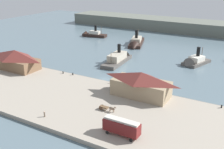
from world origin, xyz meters
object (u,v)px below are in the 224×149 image
object	(u,v)px
mooring_post_center_west	(73,74)
ferry_departing_north	(119,58)
mooring_post_center_east	(111,82)
ferry_approaching_west	(194,62)
street_tram	(122,126)
ferry_approaching_east	(136,43)
mooring_post_east	(222,106)
mooring_post_west	(63,72)
ferry_shed_east_terminal	(141,84)
ferry_shed_central_terminal	(16,59)
pedestrian_near_east_shed	(45,114)
ferry_moored_east	(92,34)
horse_cart	(107,108)

from	to	relation	value
mooring_post_center_west	ferry_departing_north	xyz separation A→B (m)	(5.52, 28.12, 0.03)
mooring_post_center_east	ferry_approaching_west	size ratio (longest dim) A/B	0.05
street_tram	ferry_approaching_east	xyz separation A→B (m)	(-38.68, 88.58, -2.34)
mooring_post_center_west	ferry_approaching_east	bearing A→B (deg)	91.25
street_tram	ferry_approaching_east	bearing A→B (deg)	113.59
mooring_post_east	mooring_post_west	world-z (taller)	same
ferry_shed_east_terminal	ferry_shed_central_terminal	bearing A→B (deg)	-178.82
pedestrian_near_east_shed	ferry_approaching_west	world-z (taller)	ferry_approaching_west
mooring_post_east	street_tram	bearing A→B (deg)	-123.55
mooring_post_center_west	ferry_moored_east	distance (m)	77.06
mooring_post_center_east	mooring_post_east	world-z (taller)	same
ferry_approaching_east	ferry_moored_east	xyz separation A→B (m)	(-35.44, 7.60, 0.03)
mooring_post_west	ferry_moored_east	bearing A→B (deg)	115.31
ferry_shed_east_terminal	mooring_post_center_east	bearing A→B (deg)	161.86
mooring_post_center_west	ferry_approaching_west	bearing A→B (deg)	47.92
ferry_shed_east_terminal	mooring_post_east	xyz separation A→B (m)	(24.53, 4.30, -3.71)
pedestrian_near_east_shed	ferry_shed_east_terminal	bearing A→B (deg)	56.99
street_tram	mooring_post_east	size ratio (longest dim) A/B	10.47
ferry_approaching_east	street_tram	bearing A→B (deg)	-66.41
ferry_shed_central_terminal	ferry_moored_east	world-z (taller)	ferry_shed_central_terminal
horse_cart	ferry_approaching_east	xyz separation A→B (m)	(-28.83, 79.18, -0.73)
ferry_shed_east_terminal	mooring_post_center_east	distance (m)	15.34
street_tram	ferry_departing_north	world-z (taller)	ferry_departing_north
ferry_approaching_east	mooring_post_east	bearing A→B (deg)	-46.44
mooring_post_center_east	ferry_departing_north	world-z (taller)	ferry_departing_north
ferry_approaching_east	pedestrian_near_east_shed	bearing A→B (deg)	-80.28
ferry_shed_central_terminal	mooring_post_west	bearing A→B (deg)	13.77
horse_cart	pedestrian_near_east_shed	world-z (taller)	horse_cart
ferry_shed_central_terminal	pedestrian_near_east_shed	world-z (taller)	ferry_shed_central_terminal
street_tram	mooring_post_west	xyz separation A→B (m)	(-41.83, 27.89, -2.09)
ferry_departing_north	ferry_moored_east	xyz separation A→B (m)	(-42.27, 39.60, -0.25)
street_tram	mooring_post_center_east	size ratio (longest dim) A/B	10.47
pedestrian_near_east_shed	ferry_shed_central_terminal	bearing A→B (deg)	147.43
ferry_shed_east_terminal	ferry_approaching_west	distance (m)	45.93
mooring_post_east	ferry_approaching_east	world-z (taller)	ferry_approaching_east
mooring_post_east	ferry_shed_central_terminal	bearing A→B (deg)	-176.16
street_tram	mooring_post_center_west	xyz separation A→B (m)	(-37.36, 28.45, -2.09)
horse_cart	ferry_departing_north	world-z (taller)	ferry_departing_north
horse_cart	ferry_departing_north	bearing A→B (deg)	114.99
ferry_shed_east_terminal	street_tram	bearing A→B (deg)	-76.34
mooring_post_center_east	ferry_departing_north	distance (m)	30.43
horse_cart	pedestrian_near_east_shed	xyz separation A→B (m)	(-13.21, -12.01, -0.16)
ferry_approaching_east	ferry_departing_north	size ratio (longest dim) A/B	1.09
ferry_shed_east_terminal	mooring_post_center_east	size ratio (longest dim) A/B	20.96
mooring_post_center_east	ferry_approaching_west	world-z (taller)	ferry_approaching_west
ferry_departing_north	ferry_shed_central_terminal	bearing A→B (deg)	-132.44
horse_cart	mooring_post_center_east	bearing A→B (deg)	117.81
street_tram	pedestrian_near_east_shed	size ratio (longest dim) A/B	5.57
horse_cart	ferry_departing_north	size ratio (longest dim) A/B	0.23
street_tram	mooring_post_center_east	xyz separation A→B (m)	(-19.96, 28.57, -2.09)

